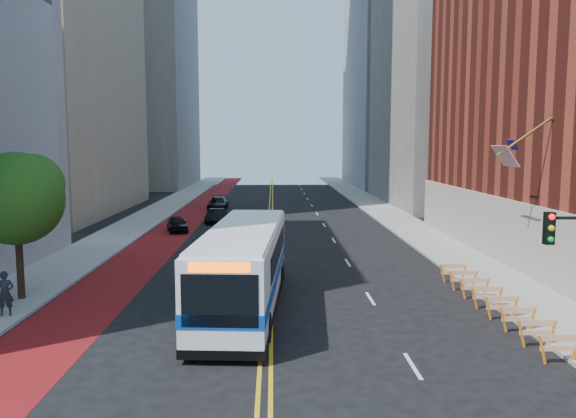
# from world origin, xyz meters

# --- Properties ---
(ground) EXTENTS (160.00, 160.00, 0.00)m
(ground) POSITION_xyz_m (0.00, 0.00, 0.00)
(ground) COLOR black
(ground) RESTS_ON ground
(sidewalk_left) EXTENTS (4.00, 140.00, 0.15)m
(sidewalk_left) POSITION_xyz_m (-12.00, 30.00, 0.07)
(sidewalk_left) COLOR gray
(sidewalk_left) RESTS_ON ground
(sidewalk_right) EXTENTS (4.00, 140.00, 0.15)m
(sidewalk_right) POSITION_xyz_m (12.00, 30.00, 0.07)
(sidewalk_right) COLOR gray
(sidewalk_right) RESTS_ON ground
(bus_lane_paint) EXTENTS (3.60, 140.00, 0.01)m
(bus_lane_paint) POSITION_xyz_m (-8.10, 30.00, 0.00)
(bus_lane_paint) COLOR maroon
(bus_lane_paint) RESTS_ON ground
(center_line_inner) EXTENTS (0.14, 140.00, 0.01)m
(center_line_inner) POSITION_xyz_m (-0.18, 30.00, 0.00)
(center_line_inner) COLOR gold
(center_line_inner) RESTS_ON ground
(center_line_outer) EXTENTS (0.14, 140.00, 0.01)m
(center_line_outer) POSITION_xyz_m (0.18, 30.00, 0.00)
(center_line_outer) COLOR gold
(center_line_outer) RESTS_ON ground
(lane_dashes) EXTENTS (0.14, 98.20, 0.01)m
(lane_dashes) POSITION_xyz_m (4.80, 38.00, 0.01)
(lane_dashes) COLOR silver
(lane_dashes) RESTS_ON ground
(midrise_right_near) EXTENTS (18.00, 26.00, 40.00)m
(midrise_right_near) POSITION_xyz_m (23.00, 48.00, 20.00)
(midrise_right_near) COLOR slate
(midrise_right_near) RESTS_ON ground
(midrise_right_far) EXTENTS (20.00, 28.00, 55.00)m
(midrise_right_far) POSITION_xyz_m (24.00, 78.00, 27.50)
(midrise_right_far) COLOR gray
(midrise_right_far) RESTS_ON ground
(construction_barriers) EXTENTS (1.42, 10.91, 1.00)m
(construction_barriers) POSITION_xyz_m (9.60, 3.42, 0.68)
(construction_barriers) COLOR orange
(construction_barriers) RESTS_ON ground
(street_tree) EXTENTS (4.20, 4.20, 6.70)m
(street_tree) POSITION_xyz_m (-11.24, 6.04, 4.91)
(street_tree) COLOR black
(street_tree) RESTS_ON sidewalk_left
(transit_bus) EXTENTS (3.79, 13.36, 3.63)m
(transit_bus) POSITION_xyz_m (-0.99, 4.78, 1.89)
(transit_bus) COLOR silver
(transit_bus) RESTS_ON ground
(car_a) EXTENTS (2.42, 4.00, 1.27)m
(car_a) POSITION_xyz_m (-7.66, 26.60, 0.64)
(car_a) COLOR black
(car_a) RESTS_ON ground
(car_b) EXTENTS (1.70, 3.97, 1.27)m
(car_b) POSITION_xyz_m (-4.99, 31.65, 0.64)
(car_b) COLOR black
(car_b) RESTS_ON ground
(car_c) EXTENTS (2.01, 4.92, 1.43)m
(car_c) POSITION_xyz_m (-5.78, 41.63, 0.71)
(car_c) COLOR black
(car_c) RESTS_ON ground
(pedestrian) EXTENTS (0.77, 0.60, 1.85)m
(pedestrian) POSITION_xyz_m (-10.77, 3.37, 1.07)
(pedestrian) COLOR black
(pedestrian) RESTS_ON sidewalk_left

